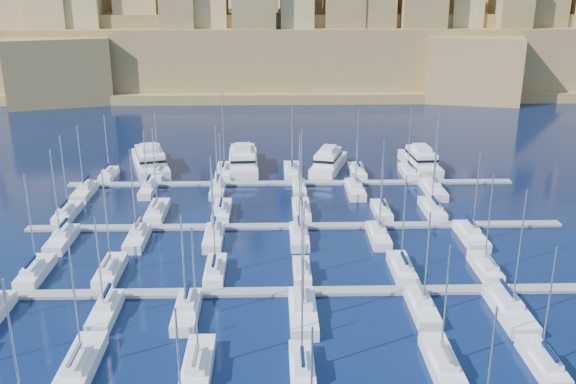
{
  "coord_description": "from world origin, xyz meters",
  "views": [
    {
      "loc": [
        -3.65,
        -83.67,
        37.71
      ],
      "look_at": [
        -1.31,
        6.0,
        7.24
      ],
      "focal_mm": 40.0,
      "sensor_mm": 36.0,
      "label": 1
    }
  ],
  "objects_px": {
    "motor_yacht_a": "(150,161)",
    "motor_yacht_c": "(328,162)",
    "sailboat_2": "(198,365)",
    "motor_yacht_b": "(243,160)",
    "sailboat_4": "(442,362)",
    "motor_yacht_d": "(420,161)"
  },
  "relations": [
    {
      "from": "sailboat_2",
      "to": "sailboat_4",
      "type": "distance_m",
      "value": 24.51
    },
    {
      "from": "motor_yacht_a",
      "to": "motor_yacht_c",
      "type": "height_order",
      "value": "same"
    },
    {
      "from": "motor_yacht_c",
      "to": "motor_yacht_d",
      "type": "height_order",
      "value": "same"
    },
    {
      "from": "motor_yacht_d",
      "to": "motor_yacht_c",
      "type": "bearing_deg",
      "value": -178.61
    },
    {
      "from": "motor_yacht_b",
      "to": "motor_yacht_c",
      "type": "bearing_deg",
      "value": -5.42
    },
    {
      "from": "sailboat_4",
      "to": "motor_yacht_c",
      "type": "distance_m",
      "value": 69.77
    },
    {
      "from": "motor_yacht_a",
      "to": "motor_yacht_b",
      "type": "height_order",
      "value": "same"
    },
    {
      "from": "motor_yacht_a",
      "to": "motor_yacht_d",
      "type": "xyz_separation_m",
      "value": [
        55.21,
        -1.44,
        0.0
      ]
    },
    {
      "from": "motor_yacht_b",
      "to": "motor_yacht_d",
      "type": "distance_m",
      "value": 36.24
    },
    {
      "from": "sailboat_2",
      "to": "motor_yacht_b",
      "type": "xyz_separation_m",
      "value": [
        1.64,
        71.1,
        0.97
      ]
    },
    {
      "from": "sailboat_2",
      "to": "motor_yacht_a",
      "type": "xyz_separation_m",
      "value": [
        -17.35,
        71.34,
        0.97
      ]
    },
    {
      "from": "sailboat_2",
      "to": "motor_yacht_c",
      "type": "bearing_deg",
      "value": 74.69
    },
    {
      "from": "motor_yacht_a",
      "to": "motor_yacht_b",
      "type": "distance_m",
      "value": 18.99
    },
    {
      "from": "sailboat_4",
      "to": "motor_yacht_d",
      "type": "relative_size",
      "value": 0.8
    },
    {
      "from": "sailboat_4",
      "to": "motor_yacht_c",
      "type": "height_order",
      "value": "sailboat_4"
    },
    {
      "from": "sailboat_4",
      "to": "motor_yacht_d",
      "type": "height_order",
      "value": "sailboat_4"
    },
    {
      "from": "motor_yacht_b",
      "to": "motor_yacht_d",
      "type": "height_order",
      "value": "same"
    },
    {
      "from": "motor_yacht_a",
      "to": "motor_yacht_b",
      "type": "relative_size",
      "value": 1.06
    },
    {
      "from": "sailboat_2",
      "to": "sailboat_4",
      "type": "height_order",
      "value": "sailboat_2"
    },
    {
      "from": "sailboat_2",
      "to": "motor_yacht_b",
      "type": "height_order",
      "value": "sailboat_2"
    },
    {
      "from": "sailboat_2",
      "to": "motor_yacht_d",
      "type": "bearing_deg",
      "value": 61.56
    },
    {
      "from": "motor_yacht_a",
      "to": "motor_yacht_c",
      "type": "distance_m",
      "value": 36.41
    }
  ]
}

